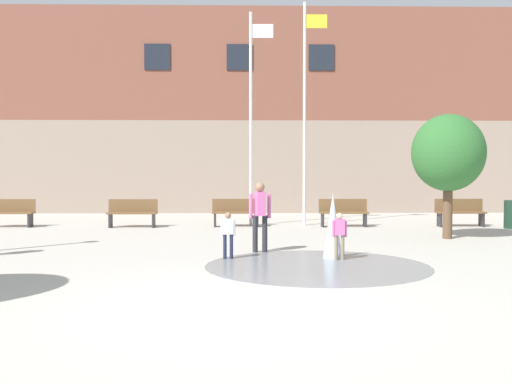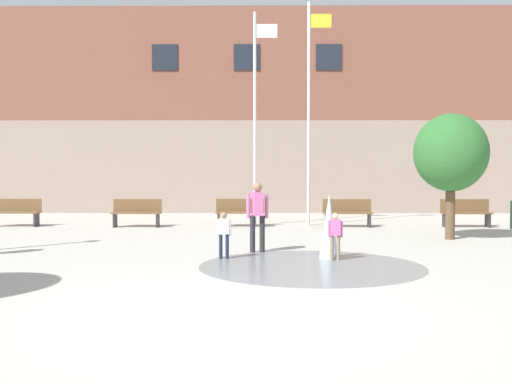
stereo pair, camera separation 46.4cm
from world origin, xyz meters
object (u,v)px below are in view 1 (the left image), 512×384
object	(u,v)px
park_bench_far_left	(9,212)
child_in_fountain	(228,232)
flagpole_right	(305,107)
park_bench_under_right_flagpole	(236,212)
park_bench_near_trashcan	(343,212)
street_tree_near_building	(448,153)
adult_near_bench	(260,211)
flagpole_left	(252,112)
park_bench_left_of_flagpoles	(132,213)
child_with_pink_shirt	(339,232)
park_bench_far_right	(460,212)

from	to	relation	value
park_bench_far_left	child_in_fountain	bearing A→B (deg)	-44.13
flagpole_right	park_bench_far_left	bearing A→B (deg)	-177.53
park_bench_far_left	park_bench_under_right_flagpole	xyz separation A→B (m)	(7.43, 0.02, 0.00)
park_bench_near_trashcan	street_tree_near_building	bearing A→B (deg)	-56.47
park_bench_near_trashcan	adult_near_bench	size ratio (longest dim) A/B	1.01
park_bench_near_trashcan	flagpole_left	xyz separation A→B (m)	(-3.01, 0.55, 3.33)
adult_near_bench	flagpole_right	size ratio (longest dim) A/B	0.21
park_bench_far_left	child_in_fountain	distance (m)	10.23
park_bench_near_trashcan	park_bench_left_of_flagpoles	bearing A→B (deg)	-179.70
child_with_pink_shirt	flagpole_right	size ratio (longest dim) A/B	0.13
street_tree_near_building	park_bench_left_of_flagpoles	bearing A→B (deg)	159.74
park_bench_far_right	street_tree_near_building	xyz separation A→B (m)	(-1.60, -3.43, 1.85)
flagpole_right	child_with_pink_shirt	bearing A→B (deg)	-90.64
child_with_pink_shirt	park_bench_far_right	bearing A→B (deg)	52.56
park_bench_far_right	adult_near_bench	distance (m)	9.07
park_bench_left_of_flagpoles	child_with_pink_shirt	distance (m)	9.11
park_bench_far_left	park_bench_left_of_flagpoles	distance (m)	4.05
adult_near_bench	flagpole_left	bearing A→B (deg)	169.33
park_bench_left_of_flagpoles	child_in_fountain	world-z (taller)	child_in_fountain
park_bench_left_of_flagpoles	park_bench_far_left	bearing A→B (deg)	177.66
child_with_pink_shirt	flagpole_right	xyz separation A→B (m)	(0.09, 7.76, 3.39)
park_bench_near_trashcan	adult_near_bench	world-z (taller)	adult_near_bench
park_bench_left_of_flagpoles	street_tree_near_building	size ratio (longest dim) A/B	0.47
park_bench_left_of_flagpoles	child_with_pink_shirt	world-z (taller)	child_with_pink_shirt
flagpole_left	street_tree_near_building	xyz separation A→B (m)	(5.29, -3.98, -1.48)
park_bench_left_of_flagpoles	flagpole_right	size ratio (longest dim) A/B	0.21
street_tree_near_building	park_bench_under_right_flagpole	bearing A→B (deg)	148.35
flagpole_right	park_bench_far_right	bearing A→B (deg)	-6.11
park_bench_under_right_flagpole	park_bench_near_trashcan	xyz separation A→B (m)	(3.53, -0.15, 0.00)
park_bench_left_of_flagpoles	street_tree_near_building	world-z (taller)	street_tree_near_building
adult_near_bench	child_in_fountain	xyz separation A→B (m)	(-0.70, -1.00, -0.35)
park_bench_far_right	child_in_fountain	bearing A→B (deg)	-136.95
park_bench_far_left	park_bench_near_trashcan	xyz separation A→B (m)	(10.96, -0.13, 0.00)
park_bench_under_right_flagpole	child_with_pink_shirt	bearing A→B (deg)	-73.12
park_bench_far_left	adult_near_bench	world-z (taller)	adult_near_bench
park_bench_far_right	child_with_pink_shirt	size ratio (longest dim) A/B	1.62
park_bench_near_trashcan	child_with_pink_shirt	bearing A→B (deg)	-100.21
adult_near_bench	street_tree_near_building	bearing A→B (deg)	104.78
park_bench_far_left	street_tree_near_building	size ratio (longest dim) A/B	0.47
adult_near_bench	flagpole_right	distance (m)	7.41
child_with_pink_shirt	park_bench_near_trashcan	bearing A→B (deg)	77.97
park_bench_far_left	flagpole_right	xyz separation A→B (m)	(9.75, 0.42, 3.49)
street_tree_near_building	park_bench_far_left	bearing A→B (deg)	164.95
adult_near_bench	child_in_fountain	size ratio (longest dim) A/B	1.61
park_bench_under_right_flagpole	flagpole_left	bearing A→B (deg)	37.92
park_bench_far_left	adult_near_bench	bearing A→B (deg)	-37.28
adult_near_bench	park_bench_near_trashcan	bearing A→B (deg)	142.53
park_bench_near_trashcan	street_tree_near_building	xyz separation A→B (m)	(2.27, -3.43, 1.85)
child_with_pink_shirt	street_tree_near_building	world-z (taller)	street_tree_near_building
park_bench_under_right_flagpole	adult_near_bench	distance (m)	6.19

